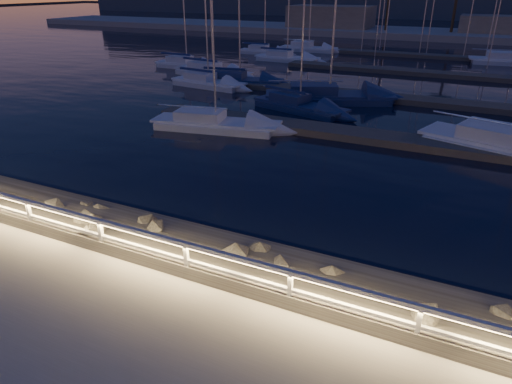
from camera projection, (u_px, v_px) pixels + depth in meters
ground at (158, 267)px, 12.88m from camera, size 400.00×400.00×0.00m
harbor_water at (382, 90)px, 38.87m from camera, size 400.00×440.00×0.60m
guard_rail at (154, 243)px, 12.59m from camera, size 44.11×0.12×1.06m
riprap at (205, 250)px, 14.20m from camera, size 36.02×3.36×1.46m
floating_docks at (386, 81)px, 39.68m from camera, size 22.00×36.00×0.40m
far_shore at (437, 32)px, 73.49m from camera, size 160.00×14.00×5.20m
sailboat_a at (207, 82)px, 38.23m from camera, size 6.91×2.80×11.52m
sailboat_b at (298, 104)px, 31.05m from camera, size 7.18×3.94×11.80m
sailboat_c at (213, 122)px, 27.07m from camera, size 7.88×3.65×12.91m
sailboat_e at (186, 64)px, 46.82m from camera, size 6.94×2.16×11.83m
sailboat_f at (238, 80)px, 39.05m from camera, size 7.53×3.40×12.40m
sailboat_g at (326, 95)px, 33.31m from camera, size 9.50×6.00×15.70m
sailboat_i at (264, 51)px, 56.21m from camera, size 6.35×2.24×10.70m
sailboat_j at (211, 71)px, 42.76m from camera, size 8.18×3.43×13.53m
sailboat_k at (512, 60)px, 48.78m from camera, size 9.30×3.74×15.36m
sailboat_m at (307, 48)px, 58.47m from camera, size 7.23×2.36×12.27m
sailboat_n at (286, 57)px, 50.95m from camera, size 7.31×2.28×12.39m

